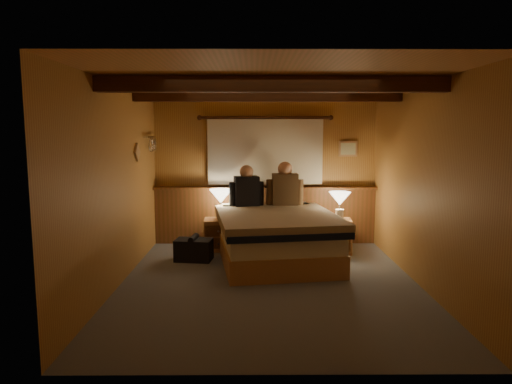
{
  "coord_description": "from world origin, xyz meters",
  "views": [
    {
      "loc": [
        -0.19,
        -5.34,
        1.84
      ],
      "look_at": [
        -0.16,
        0.4,
        1.07
      ],
      "focal_mm": 32.0,
      "sensor_mm": 36.0,
      "label": 1
    }
  ],
  "objects_px": {
    "nightstand_right": "(336,236)",
    "person_left": "(247,189)",
    "bed": "(275,236)",
    "person_right": "(285,187)",
    "nightstand_left": "(219,234)",
    "duffel_bag": "(194,249)",
    "lamp_left": "(221,198)",
    "lamp_right": "(340,200)"
  },
  "relations": [
    {
      "from": "nightstand_left",
      "to": "lamp_left",
      "type": "relative_size",
      "value": 1.06
    },
    {
      "from": "lamp_left",
      "to": "bed",
      "type": "bearing_deg",
      "value": -39.81
    },
    {
      "from": "nightstand_left",
      "to": "person_right",
      "type": "relative_size",
      "value": 0.69
    },
    {
      "from": "nightstand_right",
      "to": "nightstand_left",
      "type": "bearing_deg",
      "value": -179.41
    },
    {
      "from": "nightstand_left",
      "to": "lamp_right",
      "type": "bearing_deg",
      "value": -9.01
    },
    {
      "from": "nightstand_right",
      "to": "duffel_bag",
      "type": "distance_m",
      "value": 2.16
    },
    {
      "from": "person_left",
      "to": "duffel_bag",
      "type": "height_order",
      "value": "person_left"
    },
    {
      "from": "person_left",
      "to": "lamp_right",
      "type": "bearing_deg",
      "value": -19.38
    },
    {
      "from": "nightstand_left",
      "to": "duffel_bag",
      "type": "distance_m",
      "value": 0.67
    },
    {
      "from": "nightstand_left",
      "to": "lamp_left",
      "type": "xyz_separation_m",
      "value": [
        0.04,
        0.05,
        0.56
      ]
    },
    {
      "from": "nightstand_left",
      "to": "lamp_left",
      "type": "height_order",
      "value": "lamp_left"
    },
    {
      "from": "nightstand_left",
      "to": "lamp_right",
      "type": "height_order",
      "value": "lamp_right"
    },
    {
      "from": "bed",
      "to": "lamp_right",
      "type": "xyz_separation_m",
      "value": [
        0.98,
        0.44,
        0.44
      ]
    },
    {
      "from": "lamp_left",
      "to": "lamp_right",
      "type": "relative_size",
      "value": 1.08
    },
    {
      "from": "lamp_right",
      "to": "duffel_bag",
      "type": "height_order",
      "value": "lamp_right"
    },
    {
      "from": "nightstand_left",
      "to": "nightstand_right",
      "type": "distance_m",
      "value": 1.8
    },
    {
      "from": "nightstand_left",
      "to": "person_left",
      "type": "height_order",
      "value": "person_left"
    },
    {
      "from": "lamp_right",
      "to": "person_right",
      "type": "relative_size",
      "value": 0.61
    },
    {
      "from": "nightstand_right",
      "to": "person_left",
      "type": "bearing_deg",
      "value": 179.5
    },
    {
      "from": "nightstand_left",
      "to": "duffel_bag",
      "type": "relative_size",
      "value": 0.88
    },
    {
      "from": "lamp_left",
      "to": "duffel_bag",
      "type": "height_order",
      "value": "lamp_left"
    },
    {
      "from": "bed",
      "to": "person_right",
      "type": "height_order",
      "value": "person_right"
    },
    {
      "from": "person_right",
      "to": "lamp_left",
      "type": "bearing_deg",
      "value": 178.11
    },
    {
      "from": "lamp_left",
      "to": "lamp_right",
      "type": "height_order",
      "value": "lamp_left"
    },
    {
      "from": "bed",
      "to": "person_right",
      "type": "relative_size",
      "value": 3.21
    },
    {
      "from": "bed",
      "to": "lamp_left",
      "type": "bearing_deg",
      "value": 131.76
    },
    {
      "from": "bed",
      "to": "nightstand_left",
      "type": "distance_m",
      "value": 1.07
    },
    {
      "from": "nightstand_right",
      "to": "lamp_left",
      "type": "distance_m",
      "value": 1.86
    },
    {
      "from": "lamp_left",
      "to": "lamp_right",
      "type": "bearing_deg",
      "value": -7.59
    },
    {
      "from": "bed",
      "to": "nightstand_right",
      "type": "relative_size",
      "value": 4.43
    },
    {
      "from": "nightstand_right",
      "to": "lamp_right",
      "type": "xyz_separation_m",
      "value": [
        0.04,
        -0.04,
        0.55
      ]
    },
    {
      "from": "bed",
      "to": "lamp_left",
      "type": "distance_m",
      "value": 1.15
    },
    {
      "from": "person_left",
      "to": "duffel_bag",
      "type": "distance_m",
      "value": 1.24
    },
    {
      "from": "nightstand_left",
      "to": "person_right",
      "type": "height_order",
      "value": "person_right"
    },
    {
      "from": "lamp_left",
      "to": "lamp_right",
      "type": "xyz_separation_m",
      "value": [
        1.8,
        -0.24,
        0.0
      ]
    },
    {
      "from": "lamp_left",
      "to": "duffel_bag",
      "type": "xyz_separation_m",
      "value": [
        -0.35,
        -0.65,
        -0.64
      ]
    },
    {
      "from": "person_left",
      "to": "person_right",
      "type": "relative_size",
      "value": 0.93
    },
    {
      "from": "bed",
      "to": "duffel_bag",
      "type": "relative_size",
      "value": 4.1
    },
    {
      "from": "lamp_left",
      "to": "person_right",
      "type": "height_order",
      "value": "person_right"
    },
    {
      "from": "lamp_left",
      "to": "person_left",
      "type": "relative_size",
      "value": 0.7
    },
    {
      "from": "lamp_right",
      "to": "person_left",
      "type": "bearing_deg",
      "value": 172.82
    },
    {
      "from": "person_left",
      "to": "duffel_bag",
      "type": "relative_size",
      "value": 1.19
    }
  ]
}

